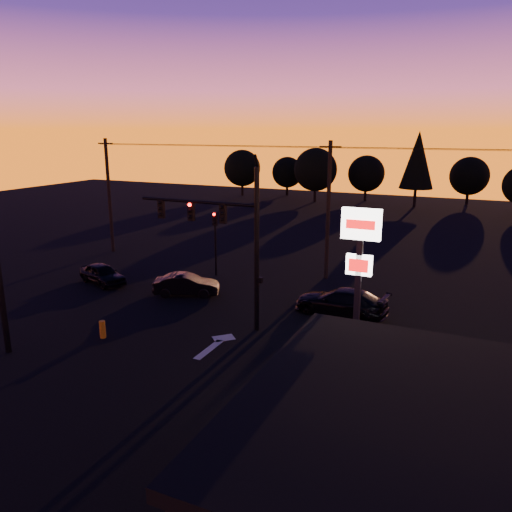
{
  "coord_description": "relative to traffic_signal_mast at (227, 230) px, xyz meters",
  "views": [
    {
      "loc": [
        11.15,
        -17.01,
        9.69
      ],
      "look_at": [
        1.0,
        5.0,
        3.5
      ],
      "focal_mm": 35.0,
      "sensor_mm": 36.0,
      "label": 1
    }
  ],
  "objects": [
    {
      "name": "ground",
      "position": [
        0.1,
        -3.99,
        -4.94
      ],
      "size": [
        120.0,
        120.0,
        0.0
      ],
      "primitive_type": "plane",
      "color": "black",
      "rests_on": "ground"
    },
    {
      "name": "lane_arrow",
      "position": [
        0.6,
        -2.33,
        -4.93
      ],
      "size": [
        1.2,
        3.1,
        0.01
      ],
      "color": "beige",
      "rests_on": "ground"
    },
    {
      "name": "traffic_signal_mast",
      "position": [
        0.0,
        0.0,
        0.0
      ],
      "size": [
        6.79,
        0.52,
        8.58
      ],
      "color": "black",
      "rests_on": "ground"
    },
    {
      "name": "secondary_signal",
      "position": [
        -4.9,
        7.49,
        -2.07
      ],
      "size": [
        0.3,
        0.31,
        4.35
      ],
      "color": "black",
      "rests_on": "ground"
    },
    {
      "name": "pylon_sign",
      "position": [
        7.1,
        -2.49,
        -0.02
      ],
      "size": [
        1.5,
        0.28,
        6.8
      ],
      "color": "black",
      "rests_on": "ground"
    },
    {
      "name": "utility_pole_0",
      "position": [
        -15.9,
        10.01,
        -0.34
      ],
      "size": [
        1.4,
        0.26,
        9.0
      ],
      "color": "black",
      "rests_on": "ground"
    },
    {
      "name": "utility_pole_1",
      "position": [
        2.1,
        10.01,
        -0.34
      ],
      "size": [
        1.4,
        0.26,
        9.0
      ],
      "color": "black",
      "rests_on": "ground"
    },
    {
      "name": "power_wires",
      "position": [
        2.1,
        10.01,
        3.63
      ],
      "size": [
        36.0,
        1.22,
        0.07
      ],
      "color": "black",
      "rests_on": "ground"
    },
    {
      "name": "bollard",
      "position": [
        -4.66,
        -3.97,
        -4.51
      ],
      "size": [
        0.28,
        0.28,
        0.85
      ],
      "primitive_type": "cylinder",
      "color": "orange",
      "rests_on": "ground"
    },
    {
      "name": "tree_0",
      "position": [
        -21.9,
        46.01,
        -0.88
      ],
      "size": [
        5.36,
        5.36,
        6.74
      ],
      "color": "black",
      "rests_on": "ground"
    },
    {
      "name": "tree_1",
      "position": [
        -15.9,
        49.01,
        -1.5
      ],
      "size": [
        4.54,
        4.54,
        5.71
      ],
      "color": "black",
      "rests_on": "ground"
    },
    {
      "name": "tree_2",
      "position": [
        -9.9,
        44.01,
        -0.57
      ],
      "size": [
        5.77,
        5.78,
        7.26
      ],
      "color": "black",
      "rests_on": "ground"
    },
    {
      "name": "tree_3",
      "position": [
        -3.9,
        48.01,
        -1.19
      ],
      "size": [
        4.95,
        4.95,
        6.22
      ],
      "color": "black",
      "rests_on": "ground"
    },
    {
      "name": "tree_4",
      "position": [
        3.1,
        45.01,
        0.99
      ],
      "size": [
        4.18,
        4.18,
        9.5
      ],
      "color": "black",
      "rests_on": "ground"
    },
    {
      "name": "tree_5",
      "position": [
        9.1,
        50.01,
        -1.19
      ],
      "size": [
        4.95,
        4.95,
        6.22
      ],
      "color": "black",
      "rests_on": "ground"
    },
    {
      "name": "car_left",
      "position": [
        -10.62,
        2.8,
        -4.29
      ],
      "size": [
        4.08,
        2.67,
        1.29
      ],
      "primitive_type": "imported",
      "rotation": [
        0.0,
        0.0,
        1.24
      ],
      "color": "black",
      "rests_on": "ground"
    },
    {
      "name": "car_mid",
      "position": [
        -4.47,
        3.13,
        -4.3
      ],
      "size": [
        4.11,
        2.8,
        1.28
      ],
      "primitive_type": "imported",
      "rotation": [
        0.0,
        0.0,
        1.98
      ],
      "color": "black",
      "rests_on": "ground"
    },
    {
      "name": "car_right",
      "position": [
        4.82,
        3.78,
        -4.21
      ],
      "size": [
        5.16,
        2.48,
        1.45
      ],
      "primitive_type": "imported",
      "rotation": [
        0.0,
        0.0,
        -1.66
      ],
      "color": "black",
      "rests_on": "ground"
    },
    {
      "name": "suv_parked",
      "position": [
        8.4,
        -7.9,
        -4.16
      ],
      "size": [
        4.82,
        6.11,
        1.54
      ],
      "primitive_type": "imported",
      "rotation": [
        0.0,
        0.0,
        0.47
      ],
      "color": "black",
      "rests_on": "ground"
    }
  ]
}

